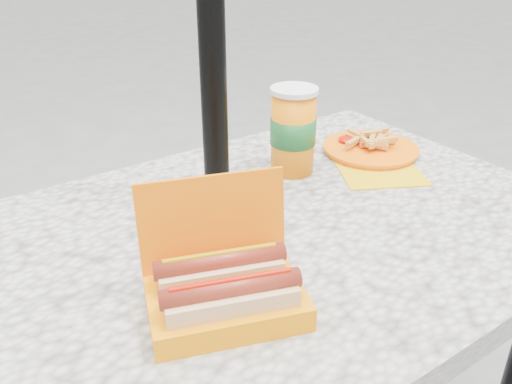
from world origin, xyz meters
TOP-DOWN VIEW (x-y plane):
  - picnic_table at (0.00, 0.00)m, footprint 1.20×0.80m
  - umbrella_pole at (0.00, 0.16)m, footprint 0.05×0.05m
  - hotdog_box at (-0.18, -0.15)m, footprint 0.26×0.23m
  - fries_plate at (0.41, 0.14)m, footprint 0.29×0.32m
  - soda_cup at (0.20, 0.17)m, footprint 0.10×0.10m

SIDE VIEW (x-z plane):
  - picnic_table at x=0.00m, z-range 0.27..1.02m
  - fries_plate at x=0.41m, z-range 0.74..0.78m
  - hotdog_box at x=-0.18m, z-range 0.70..0.88m
  - soda_cup at x=0.20m, z-range 0.75..0.94m
  - umbrella_pole at x=0.00m, z-range 0.00..2.20m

